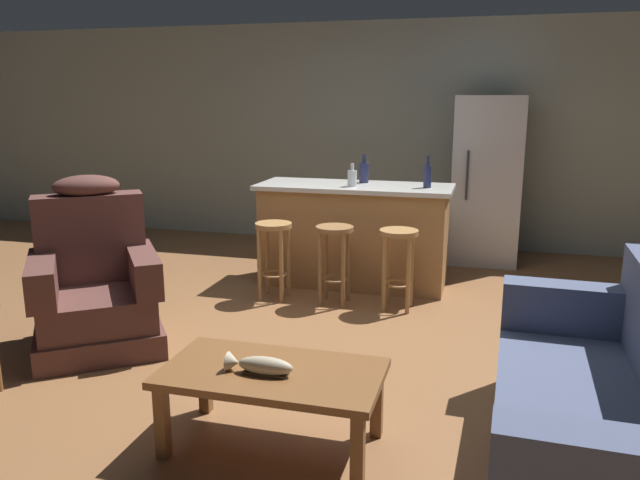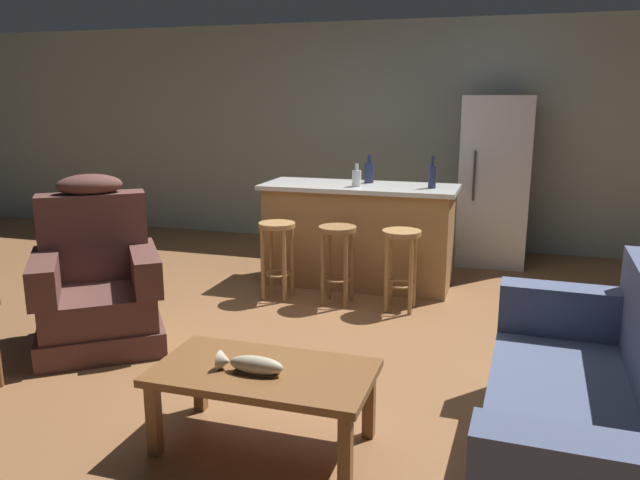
% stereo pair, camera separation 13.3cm
% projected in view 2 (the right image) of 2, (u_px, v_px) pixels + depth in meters
% --- Properties ---
extents(ground_plane, '(12.00, 12.00, 0.00)m').
position_uv_depth(ground_plane, '(316.00, 333.00, 4.72)').
color(ground_plane, brown).
extents(back_wall, '(12.00, 0.05, 2.60)m').
position_uv_depth(back_wall, '(395.00, 135.00, 7.34)').
color(back_wall, '#939E93').
rests_on(back_wall, ground_plane).
extents(coffee_table, '(1.10, 0.60, 0.42)m').
position_uv_depth(coffee_table, '(264.00, 379.00, 3.12)').
color(coffee_table, brown).
rests_on(coffee_table, ground_plane).
extents(fish_figurine, '(0.34, 0.10, 0.10)m').
position_uv_depth(fish_figurine, '(250.00, 365.00, 3.06)').
color(fish_figurine, '#4C3823').
rests_on(fish_figurine, coffee_table).
extents(couch, '(0.91, 1.93, 0.94)m').
position_uv_depth(couch, '(598.00, 420.00, 2.77)').
color(couch, '#4C5675').
rests_on(couch, ground_plane).
extents(recliner_near_lamp, '(1.18, 1.18, 1.20)m').
position_uv_depth(recliner_near_lamp, '(97.00, 285.00, 4.48)').
color(recliner_near_lamp, brown).
rests_on(recliner_near_lamp, ground_plane).
extents(kitchen_island, '(1.80, 0.70, 0.95)m').
position_uv_depth(kitchen_island, '(359.00, 235.00, 5.87)').
color(kitchen_island, '#9E7042').
rests_on(kitchen_island, ground_plane).
extents(bar_stool_left, '(0.32, 0.32, 0.68)m').
position_uv_depth(bar_stool_left, '(277.00, 246.00, 5.45)').
color(bar_stool_left, '#A87A47').
rests_on(bar_stool_left, ground_plane).
extents(bar_stool_middle, '(0.32, 0.32, 0.68)m').
position_uv_depth(bar_stool_middle, '(337.00, 250.00, 5.29)').
color(bar_stool_middle, olive).
rests_on(bar_stool_middle, ground_plane).
extents(bar_stool_right, '(0.32, 0.32, 0.68)m').
position_uv_depth(bar_stool_right, '(401.00, 255.00, 5.14)').
color(bar_stool_right, '#A87A47').
rests_on(bar_stool_right, ground_plane).
extents(refrigerator, '(0.70, 0.69, 1.76)m').
position_uv_depth(refrigerator, '(495.00, 181.00, 6.56)').
color(refrigerator, '#B7B7BC').
rests_on(refrigerator, ground_plane).
extents(bottle_tall_green, '(0.08, 0.08, 0.21)m').
position_uv_depth(bottle_tall_green, '(357.00, 178.00, 5.64)').
color(bottle_tall_green, silver).
rests_on(bottle_tall_green, kitchen_island).
extents(bottle_short_amber, '(0.07, 0.07, 0.29)m').
position_uv_depth(bottle_short_amber, '(432.00, 176.00, 5.53)').
color(bottle_short_amber, '#23284C').
rests_on(bottle_short_amber, kitchen_island).
extents(bottle_wine_dark, '(0.09, 0.09, 0.27)m').
position_uv_depth(bottle_wine_dark, '(369.00, 172.00, 5.88)').
color(bottle_wine_dark, '#23284C').
rests_on(bottle_wine_dark, kitchen_island).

